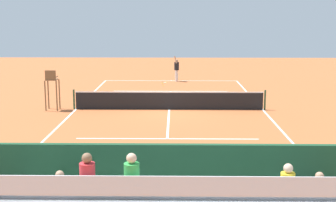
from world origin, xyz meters
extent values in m
plane|color=#BC6033|center=(0.00, 0.00, 0.00)|extent=(60.00, 60.00, 0.00)
cube|color=white|center=(0.00, -11.00, 0.00)|extent=(10.00, 0.10, 0.01)
cube|color=white|center=(0.00, 11.00, 0.00)|extent=(10.00, 0.10, 0.01)
cube|color=white|center=(-5.00, 0.00, 0.00)|extent=(0.10, 22.00, 0.01)
cube|color=white|center=(5.00, 0.00, 0.00)|extent=(0.10, 22.00, 0.01)
cube|color=white|center=(0.00, -6.05, 0.00)|extent=(7.50, 0.10, 0.01)
cube|color=white|center=(0.00, 6.05, 0.00)|extent=(7.50, 0.10, 0.01)
cube|color=white|center=(0.00, 0.00, 0.00)|extent=(0.10, 12.10, 0.01)
cube|color=white|center=(0.00, -11.00, 0.00)|extent=(0.10, 0.30, 0.01)
cube|color=black|center=(0.00, 0.00, 0.46)|extent=(10.00, 0.02, 0.91)
cube|color=white|center=(0.00, 0.00, 0.94)|extent=(10.00, 0.04, 0.06)
cylinder|color=#2D5133|center=(-5.10, 0.00, 0.54)|extent=(0.10, 0.10, 1.07)
cylinder|color=#2D5133|center=(5.10, 0.00, 0.54)|extent=(0.10, 0.10, 1.07)
cube|color=#1E4C2D|center=(0.00, 14.00, 1.00)|extent=(18.00, 0.16, 2.00)
cube|color=silver|center=(0.00, 14.98, 1.03)|extent=(8.60, 0.03, 0.36)
cube|color=silver|center=(0.00, 15.60, 1.28)|extent=(8.60, 0.36, 0.04)
cube|color=silver|center=(0.00, 15.78, 1.48)|extent=(8.60, 0.03, 0.36)
cube|color=silver|center=(0.00, 16.40, 1.73)|extent=(8.60, 0.36, 0.04)
cube|color=silver|center=(0.00, 16.58, 1.93)|extent=(8.60, 0.03, 0.36)
cube|color=#2D2D33|center=(1.35, 16.23, 1.77)|extent=(0.32, 0.40, 0.12)
cylinder|color=red|center=(1.35, 16.35, 2.06)|extent=(0.30, 0.30, 0.45)
sphere|color=#8C6647|center=(1.35, 16.35, 2.38)|extent=(0.20, 0.20, 0.20)
cube|color=#2D2D33|center=(2.29, 14.63, 0.87)|extent=(0.32, 0.40, 0.12)
cylinder|color=white|center=(2.29, 14.75, 1.16)|extent=(0.30, 0.30, 0.45)
sphere|color=tan|center=(2.29, 14.75, 1.48)|extent=(0.20, 0.20, 0.20)
cube|color=#2D2D33|center=(0.50, 16.23, 1.77)|extent=(0.32, 0.40, 0.12)
cylinder|color=green|center=(0.50, 16.35, 2.06)|extent=(0.30, 0.30, 0.45)
sphere|color=beige|center=(0.50, 16.35, 2.38)|extent=(0.20, 0.20, 0.20)
cube|color=#2D2D33|center=(-3.58, 14.63, 0.87)|extent=(0.32, 0.40, 0.12)
cylinder|color=purple|center=(-3.58, 14.75, 1.16)|extent=(0.30, 0.30, 0.45)
sphere|color=tan|center=(-3.58, 14.75, 1.48)|extent=(0.20, 0.20, 0.20)
cube|color=#2D2D33|center=(-2.67, 15.43, 1.32)|extent=(0.32, 0.40, 0.12)
cylinder|color=yellow|center=(-2.67, 15.55, 1.60)|extent=(0.30, 0.30, 0.45)
sphere|color=beige|center=(-2.67, 15.55, 1.93)|extent=(0.20, 0.20, 0.20)
cylinder|color=brown|center=(5.90, -0.13, 0.80)|extent=(0.07, 0.07, 1.60)
cylinder|color=brown|center=(6.50, -0.13, 0.80)|extent=(0.07, 0.07, 1.60)
cylinder|color=brown|center=(5.90, 0.47, 0.80)|extent=(0.07, 0.07, 1.60)
cylinder|color=brown|center=(6.50, 0.47, 0.80)|extent=(0.07, 0.07, 1.60)
cube|color=brown|center=(6.20, 0.17, 1.63)|extent=(0.56, 0.56, 0.06)
cube|color=brown|center=(6.20, 0.41, 1.90)|extent=(0.56, 0.06, 0.48)
cube|color=brown|center=(5.94, 0.17, 1.78)|extent=(0.04, 0.48, 0.04)
cube|color=brown|center=(6.46, 0.17, 1.78)|extent=(0.04, 0.48, 0.04)
cube|color=#9E754C|center=(-1.86, 13.20, 0.45)|extent=(1.80, 0.40, 0.05)
cylinder|color=#9E754C|center=(-2.61, 13.20, 0.23)|extent=(0.06, 0.06, 0.45)
cylinder|color=#9E754C|center=(-1.11, 13.20, 0.23)|extent=(0.06, 0.06, 0.45)
cube|color=#9E754C|center=(-1.86, 13.38, 0.75)|extent=(1.80, 0.04, 0.36)
cylinder|color=white|center=(-0.46, -10.79, 0.42)|extent=(0.14, 0.14, 0.85)
cylinder|color=white|center=(-0.38, -10.59, 0.42)|extent=(0.14, 0.14, 0.85)
cylinder|color=black|center=(-0.42, -10.69, 1.15)|extent=(0.47, 0.47, 0.60)
sphere|color=tan|center=(-0.42, -10.69, 1.56)|extent=(0.22, 0.22, 0.22)
cylinder|color=tan|center=(-0.34, -10.48, 1.65)|extent=(0.26, 0.17, 0.55)
cylinder|color=tan|center=(-0.50, -10.89, 1.18)|extent=(0.12, 0.12, 0.50)
cylinder|color=black|center=(0.58, -10.18, 0.01)|extent=(0.16, 0.26, 0.03)
torus|color=#D8CC4C|center=(0.45, -9.94, 0.01)|extent=(0.41, 0.41, 0.02)
cylinder|color=white|center=(0.45, -9.94, 0.01)|extent=(0.25, 0.25, 0.00)
sphere|color=#CCDB33|center=(0.62, -9.28, 0.03)|extent=(0.07, 0.07, 0.07)
sphere|color=#CCDB33|center=(0.53, -8.31, 0.03)|extent=(0.07, 0.07, 0.07)
camera|label=1|loc=(-0.33, 25.03, 5.09)|focal=51.05mm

